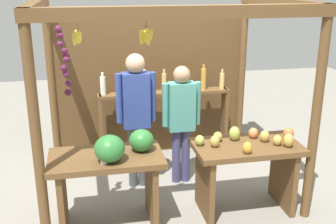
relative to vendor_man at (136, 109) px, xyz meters
name	(u,v)px	position (x,y,z in m)	size (l,w,h in m)	color
ground_plane	(165,183)	(0.34, -0.03, -1.02)	(12.00, 12.00, 0.00)	gray
market_stall	(157,72)	(0.33, 0.43, 0.34)	(2.88, 2.20, 2.29)	brown
fruit_counter_left	(111,168)	(-0.37, -0.83, -0.35)	(1.16, 0.67, 1.07)	brown
fruit_counter_right	(247,161)	(1.11, -0.81, -0.42)	(1.16, 0.64, 0.96)	brown
bottle_shelf_unit	(164,105)	(0.49, 0.76, -0.22)	(1.85, 0.22, 1.36)	brown
vendor_man	(136,109)	(0.00, 0.00, 0.00)	(0.48, 0.23, 1.69)	#474D4D
vendor_woman	(181,115)	(0.56, 0.00, -0.12)	(0.48, 0.21, 1.52)	#42416A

